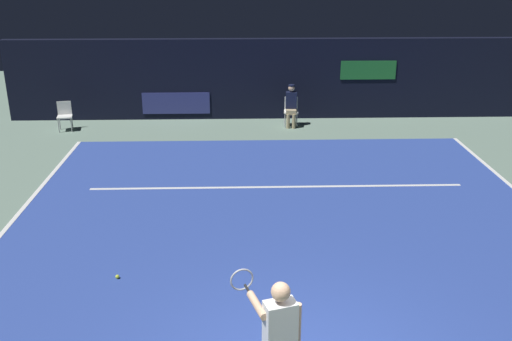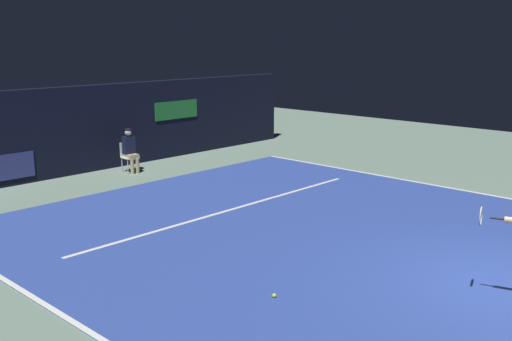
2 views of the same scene
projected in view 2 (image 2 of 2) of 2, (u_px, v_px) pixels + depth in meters
ground_plane at (295, 228)px, 12.66m from camera, size 33.35×33.35×0.00m
court_surface at (295, 228)px, 12.66m from camera, size 11.11×11.18×0.01m
line_sideline_left at (420, 183)px, 16.57m from camera, size 0.10×11.18×0.01m
line_sideline_right at (57, 312)px, 8.74m from camera, size 0.10×11.18×0.01m
line_service at (231, 210)px, 13.97m from camera, size 8.67×0.10×0.01m
back_wall at (87, 129)px, 17.81m from camera, size 16.68×0.33×2.60m
line_judge_on_chair at (130, 150)px, 17.79m from camera, size 0.47×0.55×1.32m
tennis_ball at (274, 296)px, 9.23m from camera, size 0.07×0.07×0.07m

